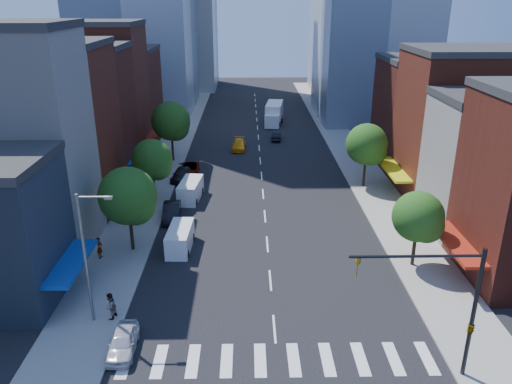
% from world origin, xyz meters
% --- Properties ---
extents(ground, '(220.00, 220.00, 0.00)m').
position_xyz_m(ground, '(0.00, 0.00, 0.00)').
color(ground, black).
rests_on(ground, ground).
extents(sidewalk_left, '(5.00, 120.00, 0.15)m').
position_xyz_m(sidewalk_left, '(-12.50, 40.00, 0.07)').
color(sidewalk_left, gray).
rests_on(sidewalk_left, ground).
extents(sidewalk_right, '(5.00, 120.00, 0.15)m').
position_xyz_m(sidewalk_right, '(12.50, 40.00, 0.07)').
color(sidewalk_right, gray).
rests_on(sidewalk_right, ground).
extents(crosswalk, '(19.00, 3.00, 0.01)m').
position_xyz_m(crosswalk, '(0.00, -3.00, 0.01)').
color(crosswalk, silver).
rests_on(crosswalk, ground).
extents(bldg_left_1, '(12.00, 8.00, 18.00)m').
position_xyz_m(bldg_left_1, '(-21.00, 12.00, 9.00)').
color(bldg_left_1, '#B3AEA6').
rests_on(bldg_left_1, ground).
extents(bldg_left_2, '(12.00, 9.00, 16.00)m').
position_xyz_m(bldg_left_2, '(-21.00, 20.50, 8.00)').
color(bldg_left_2, maroon).
rests_on(bldg_left_2, ground).
extents(bldg_left_3, '(12.00, 8.00, 15.00)m').
position_xyz_m(bldg_left_3, '(-21.00, 29.00, 7.50)').
color(bldg_left_3, '#4E1A13').
rests_on(bldg_left_3, ground).
extents(bldg_left_4, '(12.00, 9.00, 17.00)m').
position_xyz_m(bldg_left_4, '(-21.00, 37.50, 8.50)').
color(bldg_left_4, maroon).
rests_on(bldg_left_4, ground).
extents(bldg_left_5, '(12.00, 10.00, 13.00)m').
position_xyz_m(bldg_left_5, '(-21.00, 47.00, 6.50)').
color(bldg_left_5, '#4E1A13').
rests_on(bldg_left_5, ground).
extents(bldg_right_1, '(12.00, 8.00, 12.00)m').
position_xyz_m(bldg_right_1, '(21.00, 15.00, 6.00)').
color(bldg_right_1, '#B3AEA6').
rests_on(bldg_right_1, ground).
extents(bldg_right_2, '(12.00, 10.00, 15.00)m').
position_xyz_m(bldg_right_2, '(21.00, 24.00, 7.50)').
color(bldg_right_2, maroon).
rests_on(bldg_right_2, ground).
extents(bldg_right_3, '(12.00, 10.00, 13.00)m').
position_xyz_m(bldg_right_3, '(21.00, 34.00, 6.50)').
color(bldg_right_3, '#4E1A13').
rests_on(bldg_right_3, ground).
extents(traffic_signal, '(7.24, 2.24, 8.00)m').
position_xyz_m(traffic_signal, '(9.94, -4.50, 4.16)').
color(traffic_signal, black).
rests_on(traffic_signal, sidewalk_right).
extents(streetlight, '(2.25, 0.25, 9.00)m').
position_xyz_m(streetlight, '(-11.81, 1.00, 5.28)').
color(streetlight, slate).
rests_on(streetlight, sidewalk_left).
extents(tree_left_near, '(4.80, 4.80, 7.30)m').
position_xyz_m(tree_left_near, '(-11.35, 10.92, 4.87)').
color(tree_left_near, black).
rests_on(tree_left_near, sidewalk_left).
extents(tree_left_mid, '(4.20, 4.20, 6.65)m').
position_xyz_m(tree_left_mid, '(-11.35, 21.92, 4.53)').
color(tree_left_mid, black).
rests_on(tree_left_mid, sidewalk_left).
extents(tree_left_far, '(5.00, 5.00, 7.75)m').
position_xyz_m(tree_left_far, '(-11.35, 35.92, 5.20)').
color(tree_left_far, black).
rests_on(tree_left_far, sidewalk_left).
extents(tree_right_near, '(4.00, 4.00, 6.20)m').
position_xyz_m(tree_right_near, '(11.65, 7.92, 4.19)').
color(tree_right_near, black).
rests_on(tree_right_near, sidewalk_right).
extents(tree_right_far, '(4.60, 4.60, 7.20)m').
position_xyz_m(tree_right_far, '(11.65, 25.92, 4.86)').
color(tree_right_far, black).
rests_on(tree_right_far, sidewalk_right).
extents(parked_car_front, '(1.70, 3.96, 1.33)m').
position_xyz_m(parked_car_front, '(-9.33, -2.00, 0.67)').
color(parked_car_front, silver).
rests_on(parked_car_front, ground).
extents(parked_car_second, '(1.90, 4.65, 1.50)m').
position_xyz_m(parked_car_second, '(-9.12, 17.58, 0.75)').
color(parked_car_second, black).
rests_on(parked_car_second, ground).
extents(parked_car_third, '(2.49, 4.88, 1.32)m').
position_xyz_m(parked_car_third, '(-8.71, 30.63, 0.66)').
color(parked_car_third, '#999999').
rests_on(parked_car_third, ground).
extents(parked_car_rear, '(2.46, 4.90, 1.37)m').
position_xyz_m(parked_car_rear, '(-9.50, 28.72, 0.68)').
color(parked_car_rear, black).
rests_on(parked_car_rear, ground).
extents(cargo_van_near, '(2.05, 4.69, 1.97)m').
position_xyz_m(cargo_van_near, '(-7.51, 11.19, 0.97)').
color(cargo_van_near, white).
rests_on(cargo_van_near, ground).
extents(cargo_van_far, '(2.45, 5.04, 2.07)m').
position_xyz_m(cargo_van_far, '(-7.81, 22.53, 1.03)').
color(cargo_van_far, white).
rests_on(cargo_van_far, ground).
extents(taxi, '(2.08, 4.78, 1.37)m').
position_xyz_m(taxi, '(-2.93, 41.41, 0.68)').
color(taxi, orange).
rests_on(taxi, ground).
extents(traffic_car_oncoming, '(1.63, 4.00, 1.29)m').
position_xyz_m(traffic_car_oncoming, '(2.69, 46.36, 0.65)').
color(traffic_car_oncoming, black).
rests_on(traffic_car_oncoming, ground).
extents(traffic_car_far, '(2.06, 4.24, 1.39)m').
position_xyz_m(traffic_car_far, '(3.39, 58.14, 0.70)').
color(traffic_car_far, '#999999').
rests_on(traffic_car_far, ground).
extents(box_truck, '(3.57, 8.72, 3.41)m').
position_xyz_m(box_truck, '(2.87, 57.10, 1.61)').
color(box_truck, white).
rests_on(box_truck, ground).
extents(pedestrian_near, '(0.46, 0.68, 1.81)m').
position_xyz_m(pedestrian_near, '(-13.86, 9.57, 1.05)').
color(pedestrian_near, '#999999').
rests_on(pedestrian_near, sidewalk_left).
extents(pedestrian_far, '(0.96, 1.09, 1.88)m').
position_xyz_m(pedestrian_far, '(-10.86, 1.15, 1.09)').
color(pedestrian_far, '#999999').
rests_on(pedestrian_far, sidewalk_left).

